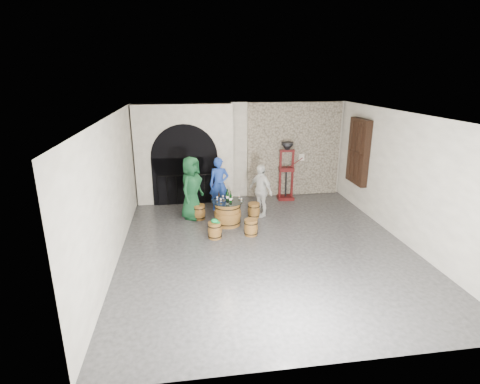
{
  "coord_description": "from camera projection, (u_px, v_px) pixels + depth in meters",
  "views": [
    {
      "loc": [
        -1.85,
        -8.24,
        4.1
      ],
      "look_at": [
        -0.46,
        1.22,
        1.05
      ],
      "focal_mm": 28.0,
      "sensor_mm": 36.0,
      "label": 1
    }
  ],
  "objects": [
    {
      "name": "wine_bottle_left",
      "position": [
        228.0,
        196.0,
        10.39
      ],
      "size": [
        0.08,
        0.08,
        0.32
      ],
      "color": "black",
      "rests_on": "barrel_table"
    },
    {
      "name": "arched_opening",
      "position": [
        184.0,
        155.0,
        12.05
      ],
      "size": [
        3.1,
        0.6,
        3.19
      ],
      "color": "silver",
      "rests_on": "ground"
    },
    {
      "name": "barrel_stool_right",
      "position": [
        254.0,
        210.0,
        11.08
      ],
      "size": [
        0.38,
        0.38,
        0.43
      ],
      "color": "brown",
      "rests_on": "ground"
    },
    {
      "name": "wall_right",
      "position": [
        405.0,
        179.0,
        9.26
      ],
      "size": [
        0.0,
        8.0,
        8.0
      ],
      "primitive_type": "plane",
      "rotation": [
        1.57,
        0.0,
        -1.57
      ],
      "color": "silver",
      "rests_on": "ground"
    },
    {
      "name": "tasting_glass_c",
      "position": [
        223.0,
        197.0,
        10.57
      ],
      "size": [
        0.05,
        0.05,
        0.1
      ],
      "primitive_type": null,
      "color": "#C86F26",
      "rests_on": "barrel_table"
    },
    {
      "name": "barrel_stool_near_left",
      "position": [
        215.0,
        230.0,
        9.67
      ],
      "size": [
        0.38,
        0.38,
        0.43
      ],
      "color": "brown",
      "rests_on": "ground"
    },
    {
      "name": "ceiling",
      "position": [
        268.0,
        115.0,
        8.29
      ],
      "size": [
        8.0,
        8.0,
        0.0
      ],
      "primitive_type": "plane",
      "rotation": [
        3.14,
        0.0,
        0.0
      ],
      "color": "beige",
      "rests_on": "wall_back"
    },
    {
      "name": "wall_left",
      "position": [
        112.0,
        191.0,
        8.3
      ],
      "size": [
        0.0,
        8.0,
        8.0
      ],
      "primitive_type": "plane",
      "rotation": [
        1.57,
        0.0,
        1.57
      ],
      "color": "silver",
      "rests_on": "ground"
    },
    {
      "name": "ground",
      "position": [
        265.0,
        246.0,
        9.27
      ],
      "size": [
        8.0,
        8.0,
        0.0
      ],
      "primitive_type": "plane",
      "color": "#2A2A2D",
      "rests_on": "ground"
    },
    {
      "name": "corking_press",
      "position": [
        287.0,
        167.0,
        12.39
      ],
      "size": [
        0.81,
        0.47,
        1.95
      ],
      "rotation": [
        0.0,
        0.0,
        -0.07
      ],
      "color": "#4B0D0C",
      "rests_on": "ground"
    },
    {
      "name": "wall_front",
      "position": [
        330.0,
        268.0,
        5.01
      ],
      "size": [
        8.0,
        0.0,
        8.0
      ],
      "primitive_type": "plane",
      "rotation": [
        -1.57,
        0.0,
        0.0
      ],
      "color": "silver",
      "rests_on": "ground"
    },
    {
      "name": "tasting_glass_e",
      "position": [
        241.0,
        200.0,
        10.32
      ],
      "size": [
        0.05,
        0.05,
        0.1
      ],
      "primitive_type": null,
      "color": "#C86F26",
      "rests_on": "barrel_table"
    },
    {
      "name": "barrel_stool_near_right",
      "position": [
        251.0,
        227.0,
        9.85
      ],
      "size": [
        0.38,
        0.38,
        0.43
      ],
      "color": "brown",
      "rests_on": "ground"
    },
    {
      "name": "tasting_glass_f",
      "position": [
        217.0,
        198.0,
        10.46
      ],
      "size": [
        0.05,
        0.05,
        0.1
      ],
      "primitive_type": null,
      "color": "#C86F26",
      "rests_on": "barrel_table"
    },
    {
      "name": "person_green",
      "position": [
        191.0,
        188.0,
        10.82
      ],
      "size": [
        0.97,
        1.08,
        1.84
      ],
      "primitive_type": "imported",
      "rotation": [
        0.0,
        0.0,
        1.02
      ],
      "color": "#124121",
      "rests_on": "ground"
    },
    {
      "name": "tasting_glass_b",
      "position": [
        239.0,
        197.0,
        10.57
      ],
      "size": [
        0.05,
        0.05,
        0.1
      ],
      "primitive_type": null,
      "color": "#C86F26",
      "rests_on": "barrel_table"
    },
    {
      "name": "tasting_glass_a",
      "position": [
        221.0,
        200.0,
        10.31
      ],
      "size": [
        0.05,
        0.05,
        0.1
      ],
      "primitive_type": null,
      "color": "#C86F26",
      "rests_on": "barrel_table"
    },
    {
      "name": "tasting_glass_d",
      "position": [
        232.0,
        197.0,
        10.56
      ],
      "size": [
        0.05,
        0.05,
        0.1
      ],
      "primitive_type": null,
      "color": "#C86F26",
      "rests_on": "barrel_table"
    },
    {
      "name": "wine_bottle_right",
      "position": [
        227.0,
        195.0,
        10.43
      ],
      "size": [
        0.08,
        0.08,
        0.32
      ],
      "color": "black",
      "rests_on": "barrel_table"
    },
    {
      "name": "stone_facing_panel",
      "position": [
        294.0,
        150.0,
        12.74
      ],
      "size": [
        3.2,
        0.12,
        3.18
      ],
      "primitive_type": "cube",
      "color": "#9F937E",
      "rests_on": "ground"
    },
    {
      "name": "wall_back",
      "position": [
        241.0,
        151.0,
        12.55
      ],
      "size": [
        8.0,
        0.0,
        8.0
      ],
      "primitive_type": "plane",
      "rotation": [
        1.57,
        0.0,
        0.0
      ],
      "color": "silver",
      "rests_on": "ground"
    },
    {
      "name": "barrel_stool_far",
      "position": [
        221.0,
        206.0,
        11.42
      ],
      "size": [
        0.38,
        0.38,
        0.43
      ],
      "color": "brown",
      "rests_on": "ground"
    },
    {
      "name": "person_blue",
      "position": [
        219.0,
        184.0,
        11.51
      ],
      "size": [
        0.64,
        0.46,
        1.66
      ],
      "primitive_type": "imported",
      "rotation": [
        0.0,
        0.0,
        -0.11
      ],
      "color": "#1C3A9A",
      "rests_on": "ground"
    },
    {
      "name": "shuttered_window",
      "position": [
        358.0,
        152.0,
        11.45
      ],
      "size": [
        0.23,
        1.1,
        2.0
      ],
      "color": "black",
      "rests_on": "wall_right"
    },
    {
      "name": "barrel_table",
      "position": [
        228.0,
        213.0,
        10.49
      ],
      "size": [
        0.91,
        0.91,
        0.71
      ],
      "color": "brown",
      "rests_on": "ground"
    },
    {
      "name": "green_cap",
      "position": [
        215.0,
        221.0,
        9.59
      ],
      "size": [
        0.23,
        0.18,
        0.1
      ],
      "color": "#0D913E",
      "rests_on": "barrel_stool_near_left"
    },
    {
      "name": "person_white",
      "position": [
        261.0,
        190.0,
        11.05
      ],
      "size": [
        0.81,
        0.98,
        1.57
      ],
      "primitive_type": "imported",
      "rotation": [
        0.0,
        0.0,
        -1.02
      ],
      "color": "silver",
      "rests_on": "ground"
    },
    {
      "name": "wine_bottle_center",
      "position": [
        231.0,
        198.0,
        10.23
      ],
      "size": [
        0.08,
        0.08,
        0.32
      ],
      "color": "black",
      "rests_on": "barrel_table"
    },
    {
      "name": "barrel_stool_left",
      "position": [
        199.0,
        212.0,
        10.94
      ],
      "size": [
        0.38,
        0.38,
        0.43
      ],
      "color": "brown",
      "rests_on": "ground"
    },
    {
      "name": "side_barrel",
      "position": [
        219.0,
        194.0,
        12.27
      ],
      "size": [
        0.48,
        0.48,
        0.64
      ],
      "rotation": [
        0.0,
        0.0,
        -0.18
      ],
      "color": "brown",
      "rests_on": "ground"
    },
    {
      "name": "control_box",
      "position": [
        301.0,
        157.0,
        12.78
      ],
      "size": [
        0.18,
        0.1,
        0.22
      ],
      "primitive_type": "cube",
      "color": "silver",
      "rests_on": "wall_back"
    }
  ]
}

